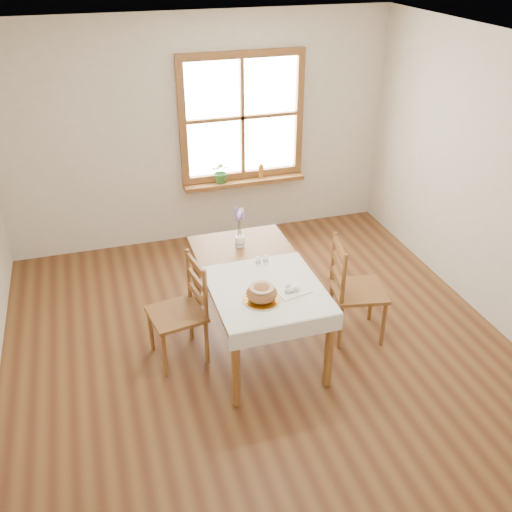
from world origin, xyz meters
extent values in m
plane|color=brown|center=(0.00, 0.00, 0.00)|extent=(5.00, 5.00, 0.00)
cube|color=beige|center=(0.00, 2.50, 1.30)|extent=(4.50, 0.10, 2.60)
cube|color=beige|center=(0.00, -2.50, 1.30)|extent=(4.50, 0.10, 2.60)
cube|color=beige|center=(2.25, 0.00, 1.30)|extent=(0.10, 5.00, 2.60)
cube|color=white|center=(0.00, 0.00, 2.60)|extent=(4.50, 5.00, 0.10)
cube|color=olive|center=(0.50, 2.46, 2.14)|extent=(1.46, 0.08, 0.08)
cube|color=olive|center=(0.50, 2.46, 0.76)|extent=(1.46, 0.08, 0.08)
cube|color=olive|center=(-0.19, 2.46, 1.45)|extent=(0.08, 0.08, 1.30)
cube|color=olive|center=(1.19, 2.46, 1.45)|extent=(0.08, 0.08, 1.30)
cube|color=olive|center=(0.50, 2.46, 1.45)|extent=(0.04, 0.06, 1.30)
cube|color=olive|center=(0.50, 2.46, 1.45)|extent=(1.30, 0.06, 0.04)
cube|color=white|center=(0.50, 2.49, 1.45)|extent=(1.30, 0.01, 1.30)
cube|color=olive|center=(0.50, 2.40, 0.69)|extent=(1.46, 0.20, 0.05)
cube|color=olive|center=(0.00, 0.30, 0.72)|extent=(0.90, 1.60, 0.05)
cylinder|color=olive|center=(-0.39, -0.44, 0.35)|extent=(0.07, 0.07, 0.70)
cylinder|color=olive|center=(0.39, -0.44, 0.35)|extent=(0.07, 0.07, 0.70)
cylinder|color=olive|center=(-0.39, 1.04, 0.35)|extent=(0.07, 0.07, 0.70)
cylinder|color=olive|center=(0.39, 1.04, 0.35)|extent=(0.07, 0.07, 0.70)
cube|color=white|center=(0.00, 0.00, 0.76)|extent=(0.91, 0.99, 0.01)
cylinder|color=white|center=(-0.09, -0.16, 0.77)|extent=(0.34, 0.34, 0.02)
ellipsoid|color=#A4663A|center=(-0.09, -0.16, 0.84)|extent=(0.25, 0.25, 0.14)
cube|color=white|center=(0.18, -0.09, 0.77)|extent=(0.31, 0.28, 0.01)
cylinder|color=white|center=(0.11, 0.38, 0.81)|extent=(0.05, 0.05, 0.09)
cylinder|color=white|center=(0.04, 0.37, 0.80)|extent=(0.05, 0.05, 0.09)
cylinder|color=white|center=(-0.01, 0.76, 0.80)|extent=(0.10, 0.10, 0.10)
imported|color=#316E2C|center=(0.22, 2.40, 0.82)|extent=(0.29, 0.31, 0.20)
cylinder|color=#B06D20|center=(0.71, 2.40, 0.80)|extent=(0.08, 0.08, 0.17)
camera|label=1|loc=(-1.23, -3.72, 3.32)|focal=40.00mm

